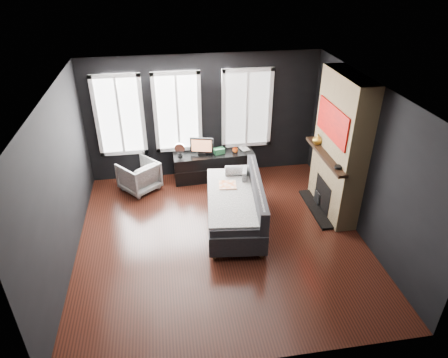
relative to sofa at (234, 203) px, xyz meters
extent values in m
plane|color=black|center=(-0.31, -0.41, -0.46)|extent=(5.00, 5.00, 0.00)
plane|color=white|center=(-0.31, -0.41, 2.24)|extent=(5.00, 5.00, 0.00)
cube|color=black|center=(-0.31, 2.09, 0.89)|extent=(5.00, 0.02, 2.70)
cube|color=black|center=(-2.81, -0.41, 0.89)|extent=(0.02, 5.00, 2.70)
cube|color=black|center=(2.19, -0.41, 0.89)|extent=(0.02, 5.00, 2.70)
cube|color=gray|center=(0.30, 0.56, 0.20)|extent=(0.16, 0.34, 0.33)
imported|color=white|center=(-1.77, 1.54, -0.10)|extent=(0.95, 0.95, 0.72)
imported|color=orange|center=(0.34, 1.77, 0.21)|extent=(0.15, 0.13, 0.12)
imported|color=tan|center=(0.49, 1.88, 0.27)|extent=(0.18, 0.06, 0.25)
cube|color=#276B3D|center=(-0.02, 1.78, 0.21)|extent=(0.25, 0.19, 0.12)
imported|color=gold|center=(1.74, 0.64, 0.87)|extent=(0.22, 0.22, 0.20)
cylinder|color=black|center=(1.74, -0.36, 0.79)|extent=(0.16, 0.16, 0.04)
camera|label=1|loc=(-1.16, -6.01, 4.04)|focal=32.00mm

